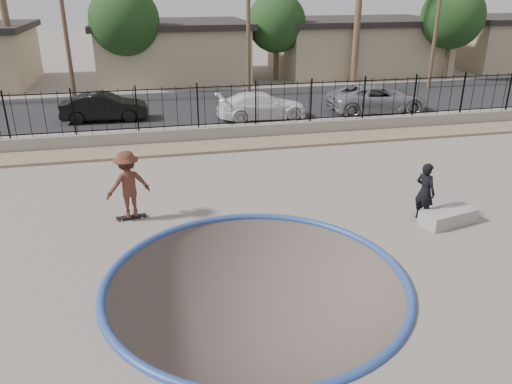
{
  "coord_description": "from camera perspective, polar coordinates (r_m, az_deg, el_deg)",
  "views": [
    {
      "loc": [
        -2.11,
        -10.47,
        6.26
      ],
      "look_at": [
        0.66,
        2.0,
        0.93
      ],
      "focal_mm": 35.0,
      "sensor_mm": 36.0,
      "label": 1
    }
  ],
  "objects": [
    {
      "name": "rock_strip",
      "position": [
        20.73,
        -6.15,
        5.11
      ],
      "size": [
        42.0,
        1.6,
        0.11
      ],
      "primitive_type": "cube",
      "color": "#988563",
      "rests_on": "ground"
    },
    {
      "name": "skater",
      "position": [
        14.49,
        -14.38,
        0.5
      ],
      "size": [
        1.42,
        1.09,
        1.94
      ],
      "primitive_type": "imported",
      "rotation": [
        0.0,
        0.0,
        3.47
      ],
      "color": "brown",
      "rests_on": "ground"
    },
    {
      "name": "house_center",
      "position": [
        37.28,
        -9.59,
        15.75
      ],
      "size": [
        10.6,
        8.6,
        3.9
      ],
      "color": "tan",
      "rests_on": "ground"
    },
    {
      "name": "car_d",
      "position": [
        27.2,
        13.72,
        10.35
      ],
      "size": [
        5.28,
        2.55,
        1.45
      ],
      "primitive_type": "imported",
      "rotation": [
        0.0,
        0.0,
        1.54
      ],
      "color": "gray",
      "rests_on": "street"
    },
    {
      "name": "ground",
      "position": [
        23.74,
        -6.85,
        4.43
      ],
      "size": [
        120.0,
        120.0,
        2.2
      ],
      "primitive_type": "cube",
      "color": "slate",
      "rests_on": "ground"
    },
    {
      "name": "street",
      "position": [
        28.25,
        -8.07,
        9.67
      ],
      "size": [
        90.0,
        8.0,
        0.04
      ],
      "primitive_type": "cube",
      "color": "black",
      "rests_on": "ground"
    },
    {
      "name": "street_tree_left",
      "position": [
        33.54,
        -14.82,
        18.41
      ],
      "size": [
        4.32,
        4.32,
        6.36
      ],
      "color": "#473323",
      "rests_on": "ground"
    },
    {
      "name": "street_tree_mid",
      "position": [
        35.74,
        2.37,
        18.75
      ],
      "size": [
        3.96,
        3.96,
        5.83
      ],
      "color": "#473323",
      "rests_on": "ground"
    },
    {
      "name": "coping_ring",
      "position": [
        11.55,
        0.02,
        -10.17
      ],
      "size": [
        7.04,
        7.04,
        0.2
      ],
      "primitive_type": "torus",
      "color": "#2A458A",
      "rests_on": "ground"
    },
    {
      "name": "skateboard",
      "position": [
        14.84,
        -14.05,
        -2.76
      ],
      "size": [
        0.87,
        0.31,
        0.07
      ],
      "rotation": [
        0.0,
        0.0,
        0.11
      ],
      "color": "black",
      "rests_on": "ground"
    },
    {
      "name": "videographer",
      "position": [
        14.85,
        18.75,
        0.03
      ],
      "size": [
        0.61,
        0.73,
        1.7
      ],
      "primitive_type": "imported",
      "rotation": [
        0.0,
        0.0,
        1.96
      ],
      "color": "black",
      "rests_on": "ground"
    },
    {
      "name": "bowl_pit",
      "position": [
        11.55,
        0.02,
        -10.17
      ],
      "size": [
        6.84,
        6.84,
        1.8
      ],
      "primitive_type": null,
      "color": "#453B35",
      "rests_on": "ground"
    },
    {
      "name": "concrete_ledge",
      "position": [
        15.1,
        21.1,
        -2.63
      ],
      "size": [
        1.72,
        1.05,
        0.4
      ],
      "primitive_type": "cube",
      "rotation": [
        0.0,
        0.0,
        0.23
      ],
      "color": "gray",
      "rests_on": "ground"
    },
    {
      "name": "house_east",
      "position": [
        40.55,
        11.39,
        16.16
      ],
      "size": [
        12.6,
        8.6,
        3.9
      ],
      "color": "tan",
      "rests_on": "ground"
    },
    {
      "name": "fence",
      "position": [
        21.41,
        -6.67,
        9.66
      ],
      "size": [
        40.0,
        0.04,
        1.8
      ],
      "color": "black",
      "rests_on": "retaining_wall"
    },
    {
      "name": "car_c",
      "position": [
        25.15,
        0.67,
        9.84
      ],
      "size": [
        4.52,
        1.94,
        1.3
      ],
      "primitive_type": "imported",
      "rotation": [
        0.0,
        0.0,
        1.6
      ],
      "color": "white",
      "rests_on": "street"
    },
    {
      "name": "utility_pole_left",
      "position": [
        29.76,
        -21.15,
        18.24
      ],
      "size": [
        1.7,
        0.24,
        9.0
      ],
      "color": "#473323",
      "rests_on": "ground"
    },
    {
      "name": "street_tree_right",
      "position": [
        38.79,
        21.57,
        18.12
      ],
      "size": [
        4.32,
        4.32,
        6.36
      ],
      "color": "#473323",
      "rests_on": "ground"
    },
    {
      "name": "utility_pole_right",
      "position": [
        34.63,
        20.12,
        18.8
      ],
      "size": [
        1.7,
        0.24,
        9.0
      ],
      "color": "#473323",
      "rests_on": "ground"
    },
    {
      "name": "retaining_wall",
      "position": [
        21.71,
        -6.53,
        6.57
      ],
      "size": [
        42.0,
        0.45,
        0.6
      ],
      "primitive_type": "cube",
      "color": "gray",
      "rests_on": "ground"
    },
    {
      "name": "car_b",
      "position": [
        25.8,
        -16.92,
        9.28
      ],
      "size": [
        4.16,
        1.54,
        1.36
      ],
      "primitive_type": "imported",
      "rotation": [
        0.0,
        0.0,
        1.54
      ],
      "color": "black",
      "rests_on": "street"
    },
    {
      "name": "utility_pole_mid",
      "position": [
        30.12,
        -0.89,
        20.17
      ],
      "size": [
        1.7,
        0.24,
        9.5
      ],
      "color": "#473323",
      "rests_on": "ground"
    }
  ]
}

